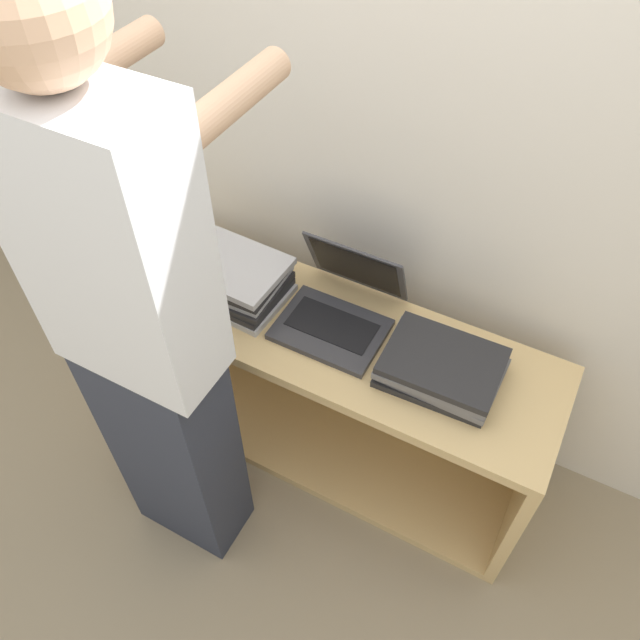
{
  "coord_description": "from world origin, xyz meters",
  "views": [
    {
      "loc": [
        0.55,
        -0.88,
        2.08
      ],
      "look_at": [
        0.0,
        0.16,
        0.76
      ],
      "focal_mm": 35.0,
      "sensor_mm": 36.0,
      "label": 1
    }
  ],
  "objects_px": {
    "laptop_open": "(339,309)",
    "person": "(143,342)",
    "laptop_stack_right": "(441,367)",
    "laptop_stack_left": "(232,278)"
  },
  "relations": [
    {
      "from": "laptop_open",
      "to": "person",
      "type": "relative_size",
      "value": 0.19
    },
    {
      "from": "laptop_stack_right",
      "to": "person",
      "type": "distance_m",
      "value": 0.81
    },
    {
      "from": "laptop_stack_right",
      "to": "person",
      "type": "xyz_separation_m",
      "value": [
        -0.62,
        -0.46,
        0.25
      ]
    },
    {
      "from": "laptop_stack_left",
      "to": "person",
      "type": "distance_m",
      "value": 0.52
    },
    {
      "from": "laptop_stack_left",
      "to": "person",
      "type": "relative_size",
      "value": 0.19
    },
    {
      "from": "person",
      "to": "laptop_open",
      "type": "bearing_deg",
      "value": 62.45
    },
    {
      "from": "person",
      "to": "laptop_stack_left",
      "type": "bearing_deg",
      "value": 99.59
    },
    {
      "from": "laptop_stack_right",
      "to": "person",
      "type": "bearing_deg",
      "value": -143.72
    },
    {
      "from": "laptop_stack_right",
      "to": "person",
      "type": "relative_size",
      "value": 0.19
    },
    {
      "from": "laptop_stack_left",
      "to": "person",
      "type": "xyz_separation_m",
      "value": [
        0.08,
        -0.46,
        0.22
      ]
    }
  ]
}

